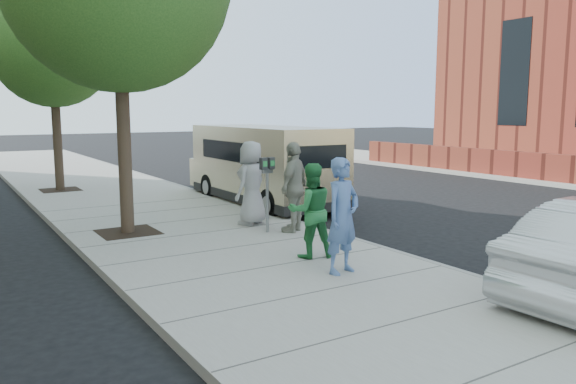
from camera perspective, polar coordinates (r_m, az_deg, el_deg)
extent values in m
plane|color=black|center=(11.26, -1.02, -5.74)|extent=(120.00, 120.00, 0.00)
cube|color=gray|center=(10.77, -5.61, -6.01)|extent=(5.00, 60.00, 0.15)
cube|color=gray|center=(12.02, 4.88, -4.49)|extent=(0.12, 60.00, 0.16)
cube|color=maroon|center=(22.34, 27.11, 2.05)|extent=(0.30, 22.00, 1.00)
cube|color=black|center=(12.49, -15.95, -3.93)|extent=(1.20, 1.20, 0.01)
cylinder|color=#38281E|center=(12.23, -16.32, 5.16)|extent=(0.28, 0.28, 3.96)
cube|color=black|center=(19.81, -22.12, 0.22)|extent=(1.20, 1.20, 0.01)
cylinder|color=#38281E|center=(19.66, -22.40, 5.29)|extent=(0.28, 0.28, 3.52)
sphere|color=#27521B|center=(19.74, -22.86, 13.44)|extent=(3.80, 3.80, 3.80)
sphere|color=#27521B|center=(19.52, -20.95, 15.09)|extent=(2.85, 2.85, 2.85)
sphere|color=#27521B|center=(20.19, -24.59, 14.07)|extent=(2.66, 2.66, 2.66)
cylinder|color=gray|center=(11.91, -2.11, -1.10)|extent=(0.06, 0.06, 1.27)
cube|color=gray|center=(11.82, -2.13, 2.16)|extent=(0.26, 0.10, 0.09)
cube|color=#2D2D30|center=(11.74, -2.51, 2.89)|extent=(0.15, 0.13, 0.25)
cube|color=#2D2D30|center=(11.86, -1.76, 2.95)|extent=(0.15, 0.13, 0.25)
cube|color=tan|center=(16.09, -2.41, 3.00)|extent=(2.11, 5.60, 2.06)
cube|color=tan|center=(18.85, -6.94, 2.16)|extent=(1.91, 0.58, 0.88)
cube|color=black|center=(13.69, 3.34, 3.56)|extent=(1.55, 0.03, 0.57)
cylinder|color=black|center=(17.43, -7.97, 0.51)|extent=(0.27, 0.79, 0.79)
cylinder|color=black|center=(18.22, -2.73, 0.93)|extent=(0.27, 0.79, 0.79)
cylinder|color=black|center=(14.07, -1.73, -1.26)|extent=(0.27, 0.79, 0.79)
cylinder|color=black|center=(15.05, 4.29, -0.66)|extent=(0.27, 0.79, 0.79)
imported|color=#4C6BA2|center=(8.93, 5.58, -2.42)|extent=(0.76, 0.58, 1.85)
imported|color=#297F3F|center=(9.85, 2.31, -1.90)|extent=(0.96, 0.84, 1.67)
imported|color=#9E9EA0|center=(12.73, -3.73, 0.92)|extent=(1.10, 0.98, 1.90)
imported|color=gray|center=(11.94, 0.62, 0.51)|extent=(1.20, 1.02, 1.92)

